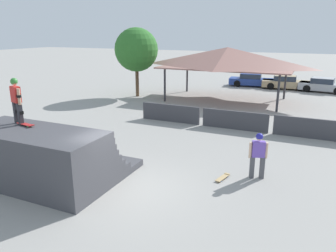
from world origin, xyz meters
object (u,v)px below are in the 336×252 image
skateboard_on_deck (26,124)px  skateboard_on_ground (223,177)px  skater_on_deck (16,98)px  tree_beside_pavilion (136,50)px  parked_car_silver (323,85)px  bystander_walking (258,152)px  parked_car_tan (286,83)px  parked_car_blue (251,80)px

skateboard_on_deck → skateboard_on_ground: skateboard_on_deck is taller
skater_on_deck → tree_beside_pavilion: bearing=123.9°
parked_car_silver → skater_on_deck: bearing=-106.4°
skateboard_on_deck → skateboard_on_ground: bearing=33.6°
bystander_walking → parked_car_tan: bearing=-106.9°
tree_beside_pavilion → parked_car_silver: bearing=31.2°
bystander_walking → tree_beside_pavilion: 17.35m
skateboard_on_ground → tree_beside_pavilion: (-10.90, 12.79, 3.78)m
tree_beside_pavilion → skateboard_on_ground: bearing=-49.6°
skateboard_on_deck → skateboard_on_ground: 7.49m
skater_on_deck → tree_beside_pavilion: (-3.85, 15.53, 0.85)m
skater_on_deck → parked_car_blue: (3.94, 24.76, -2.39)m
skateboard_on_ground → parked_car_silver: 21.73m
bystander_walking → parked_car_silver: bystander_walking is taller
parked_car_blue → parked_car_tan: bearing=-9.8°
bystander_walking → tree_beside_pavilion: bearing=-64.9°
parked_car_blue → parked_car_tan: size_ratio=1.01×
skater_on_deck → parked_car_tan: size_ratio=0.39×
skateboard_on_deck → parked_car_blue: 25.14m
skateboard_on_ground → parked_car_tan: 21.77m
skateboard_on_deck → bystander_walking: bearing=34.3°
skater_on_deck → skateboard_on_ground: 8.11m
parked_car_blue → bystander_walking: bearing=-84.2°
parked_car_tan → tree_beside_pavilion: bearing=-144.9°
bystander_walking → parked_car_blue: size_ratio=0.40×
tree_beside_pavilion → parked_car_blue: tree_beside_pavilion is taller
parked_car_silver → tree_beside_pavilion: bearing=-141.8°
skater_on_deck → parked_car_blue: bearing=100.9°
skater_on_deck → tree_beside_pavilion: 16.02m
skateboard_on_ground → parked_car_tan: (0.14, 21.77, 0.54)m
bystander_walking → parked_car_tan: bystander_walking is taller
parked_car_silver → skateboard_on_ground: bearing=-92.0°
skater_on_deck → skateboard_on_ground: size_ratio=2.01×
skateboard_on_deck → parked_car_silver: (10.02, 24.29, -1.47)m
skateboard_on_ground → parked_car_silver: parked_car_silver is taller
bystander_walking → skateboard_on_ground: (-1.12, -0.60, -0.98)m
skater_on_deck → parked_car_tan: skater_on_deck is taller
tree_beside_pavilion → parked_car_silver: 17.03m
tree_beside_pavilion → parked_car_tan: size_ratio=1.28×
skateboard_on_deck → skateboard_on_ground: size_ratio=1.01×
skateboard_on_ground → tree_beside_pavilion: size_ratio=0.15×
skater_on_deck → parked_car_silver: 26.47m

